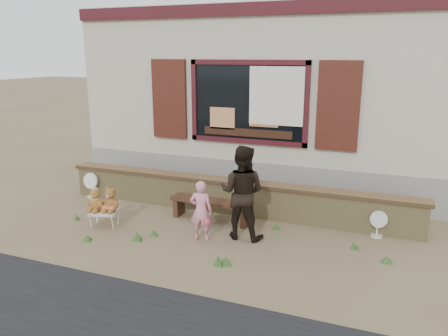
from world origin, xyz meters
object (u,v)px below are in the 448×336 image
at_px(child, 201,211).
at_px(adult, 242,192).
at_px(bench, 211,205).
at_px(folding_chair, 104,212).
at_px(teddy_bear_left, 96,199).
at_px(teddy_bear_right, 111,199).

distance_m(child, adult, 0.74).
bearing_deg(bench, folding_chair, -148.09).
bearing_deg(child, teddy_bear_left, -7.10).
bearing_deg(child, teddy_bear_right, -9.34).
distance_m(teddy_bear_right, child, 1.74).
bearing_deg(folding_chair, teddy_bear_right, 0.00).
height_order(bench, folding_chair, bench).
bearing_deg(bench, adult, -30.55).
xyz_separation_m(bench, adult, (0.77, -0.51, 0.50)).
bearing_deg(bench, child, -75.21).
xyz_separation_m(folding_chair, teddy_bear_left, (-0.13, -0.04, 0.24)).
bearing_deg(teddy_bear_left, folding_chair, -0.00).
height_order(teddy_bear_left, child, child).
distance_m(folding_chair, child, 1.89).
bearing_deg(bench, teddy_bear_left, -148.86).
relative_size(bench, teddy_bear_right, 3.52).
relative_size(teddy_bear_left, teddy_bear_right, 0.95).
height_order(folding_chair, teddy_bear_right, teddy_bear_right).
relative_size(folding_chair, adult, 0.36).
height_order(teddy_bear_right, child, child).
bearing_deg(child, bench, -88.59).
bearing_deg(adult, child, 30.79).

